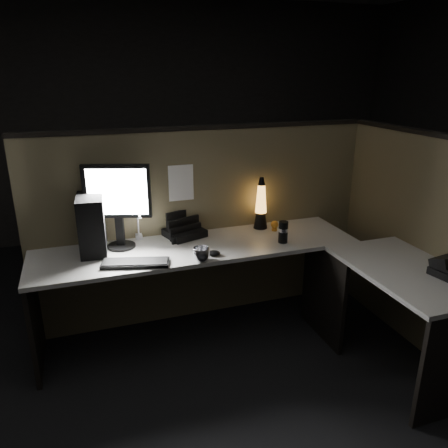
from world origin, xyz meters
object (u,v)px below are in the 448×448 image
object	(u,v)px
monitor	(117,198)
keyboard	(136,263)
pc_tower	(92,223)
lava_lamp	(261,207)

from	to	relation	value
monitor	keyboard	world-z (taller)	monitor
pc_tower	keyboard	world-z (taller)	pc_tower
lava_lamp	monitor	bearing A→B (deg)	-177.87
pc_tower	monitor	xyz separation A→B (m)	(0.18, 0.01, 0.16)
monitor	lava_lamp	size ratio (longest dim) A/B	1.44
keyboard	lava_lamp	xyz separation A→B (m)	(1.04, 0.38, 0.16)
lava_lamp	keyboard	bearing A→B (deg)	-159.67
monitor	lava_lamp	bearing A→B (deg)	19.71
pc_tower	keyboard	xyz separation A→B (m)	(0.23, -0.34, -0.19)
pc_tower	monitor	size ratio (longest dim) A/B	0.67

